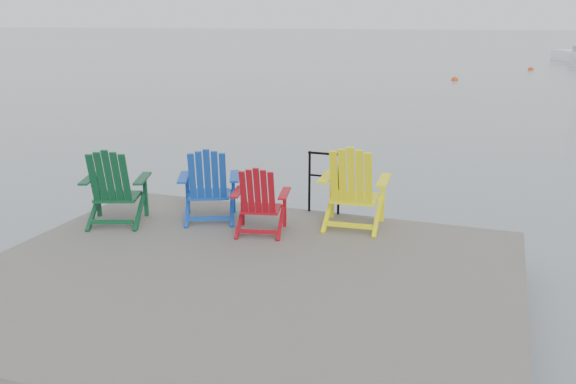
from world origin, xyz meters
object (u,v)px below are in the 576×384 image
(chair_blue, at_px, (209,184))
(buoy_d, at_px, (531,70))
(chair_yellow, at_px, (353,187))
(buoy_b, at_px, (455,80))
(handrail, at_px, (324,177))
(chair_red, at_px, (260,199))
(chair_green, at_px, (114,186))

(chair_blue, xyz_separation_m, buoy_d, (5.23, 36.43, -1.03))
(chair_yellow, bearing_deg, buoy_b, 87.23)
(handrail, bearing_deg, chair_blue, -148.03)
(chair_red, xyz_separation_m, buoy_b, (0.24, 27.75, -0.96))
(handrail, xyz_separation_m, chair_red, (-0.54, -1.13, -0.08))
(chair_blue, bearing_deg, chair_red, -40.03)
(buoy_d, bearing_deg, chair_blue, -98.17)
(handrail, bearing_deg, chair_red, -115.46)
(chair_yellow, relative_size, buoy_b, 3.06)
(chair_red, bearing_deg, chair_green, 175.84)
(buoy_b, relative_size, buoy_d, 1.00)
(chair_red, height_order, chair_yellow, chair_yellow)
(chair_yellow, bearing_deg, chair_red, -154.43)
(buoy_b, bearing_deg, buoy_d, 65.20)
(chair_green, xyz_separation_m, buoy_b, (2.25, 28.06, -1.04))
(handrail, distance_m, buoy_b, 26.64)
(handrail, height_order, buoy_d, handrail)
(buoy_d, bearing_deg, buoy_b, -114.80)
(chair_green, relative_size, chair_blue, 1.02)
(chair_green, distance_m, buoy_d, 37.55)
(chair_red, bearing_deg, chair_yellow, 17.32)
(chair_red, distance_m, chair_yellow, 1.27)
(chair_red, relative_size, buoy_b, 2.47)
(chair_red, xyz_separation_m, buoy_d, (4.37, 36.68, -0.96))
(handrail, height_order, chair_yellow, chair_yellow)
(chair_blue, bearing_deg, buoy_d, 58.34)
(chair_green, height_order, chair_yellow, chair_yellow)
(chair_green, bearing_deg, chair_red, -11.68)
(chair_green, height_order, chair_blue, chair_green)
(chair_blue, height_order, chair_red, chair_blue)
(handrail, xyz_separation_m, buoy_d, (3.83, 35.55, -1.04))
(chair_red, bearing_deg, chair_blue, 150.64)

